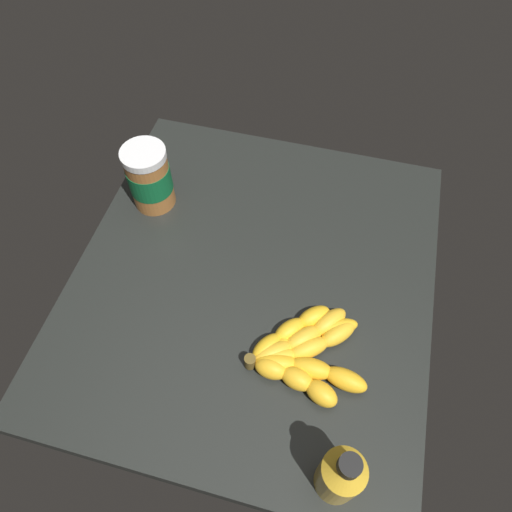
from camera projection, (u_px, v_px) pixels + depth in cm
name	position (u px, v px, depth cm)	size (l,w,h in cm)	color
ground_plane	(253.00, 283.00, 94.26)	(77.31, 69.55, 4.94)	black
banana_bunch	(302.00, 351.00, 81.87)	(20.11, 21.44, 3.72)	gold
peanut_butter_jar	(149.00, 178.00, 96.72)	(9.07, 9.07, 14.64)	#9E602D
honey_bottle	(341.00, 475.00, 66.42)	(6.50, 6.50, 15.02)	gold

